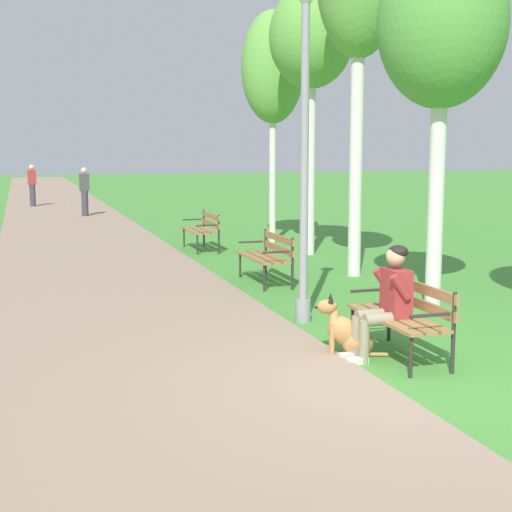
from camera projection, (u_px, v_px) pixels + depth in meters
The scene contains 13 objects.
ground_plane at pixel (393, 384), 7.27m from camera, with size 120.00×120.00×0.00m, color #478E38.
paved_path at pixel (57, 206), 29.30m from camera, with size 3.83×60.00×0.04m, color gray.
park_bench_near at pixel (404, 312), 8.14m from camera, with size 0.55×1.50×0.85m.
park_bench_mid at pixel (268, 253), 12.64m from camera, with size 0.55×1.50×0.85m.
park_bench_far at pixel (203, 227), 16.77m from camera, with size 0.55×1.50×0.85m.
person_seated_on_near_bench at pixel (387, 298), 8.07m from camera, with size 0.74×0.49×1.25m.
dog_shepherd at pixel (348, 333), 8.22m from camera, with size 0.80×0.44×0.71m.
lamp_post_near at pixel (305, 150), 9.56m from camera, with size 0.24×0.24×4.38m.
birch_tree_second at pixel (442, 26), 10.41m from camera, with size 1.80×1.86×5.21m.
birch_tree_fourth at pixel (311, 40), 15.50m from camera, with size 1.76×1.92×5.66m.
birch_tree_fifth at pixel (273, 68), 17.63m from camera, with size 1.51×1.48×5.51m.
pedestrian_distant at pixel (85, 192), 24.70m from camera, with size 0.32×0.22×1.65m.
pedestrian_further_distant at pixel (32, 186), 28.79m from camera, with size 0.32×0.22×1.65m.
Camera 1 is at (-3.40, -6.28, 2.29)m, focal length 52.23 mm.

